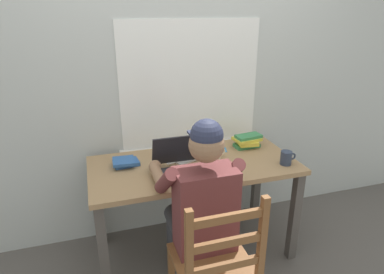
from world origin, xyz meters
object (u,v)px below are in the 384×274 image
(wooden_chair, at_px, (216,266))
(book_stack_side, at_px, (125,162))
(landscape_photo_print, at_px, (218,150))
(coffee_mug_dark, at_px, (286,158))
(coffee_mug_white, at_px, (215,153))
(desk, at_px, (194,176))
(book_stack_main, at_px, (247,141))
(laptop, at_px, (180,164))
(seated_person, at_px, (199,204))
(computer_mouse, at_px, (215,166))

(wooden_chair, distance_m, book_stack_side, 0.94)
(book_stack_side, xyz_separation_m, landscape_photo_print, (0.71, 0.06, -0.02))
(book_stack_side, bearing_deg, coffee_mug_dark, -16.21)
(wooden_chair, xyz_separation_m, book_stack_side, (-0.37, 0.81, 0.31))
(coffee_mug_dark, distance_m, book_stack_side, 1.12)
(coffee_mug_white, height_order, landscape_photo_print, coffee_mug_white)
(wooden_chair, relative_size, landscape_photo_print, 7.23)
(desk, height_order, book_stack_main, book_stack_main)
(laptop, height_order, coffee_mug_dark, laptop)
(coffee_mug_white, xyz_separation_m, landscape_photo_print, (0.08, 0.15, -0.05))
(wooden_chair, height_order, laptop, laptop)
(seated_person, distance_m, landscape_photo_print, 0.68)
(book_stack_main, xyz_separation_m, book_stack_side, (-0.95, -0.05, -0.03))
(wooden_chair, height_order, landscape_photo_print, wooden_chair)
(desk, bearing_deg, computer_mouse, -47.52)
(coffee_mug_white, distance_m, book_stack_side, 0.64)
(laptop, bearing_deg, book_stack_side, 149.10)
(desk, distance_m, book_stack_side, 0.49)
(seated_person, bearing_deg, book_stack_side, 124.96)
(computer_mouse, bearing_deg, landscape_photo_print, 64.55)
(seated_person, distance_m, laptop, 0.34)
(wooden_chair, relative_size, computer_mouse, 9.40)
(laptop, xyz_separation_m, landscape_photo_print, (0.38, 0.26, -0.05))
(seated_person, height_order, wooden_chair, seated_person)
(landscape_photo_print, bearing_deg, book_stack_main, 11.43)
(book_stack_main, distance_m, book_stack_side, 0.95)
(coffee_mug_dark, distance_m, book_stack_main, 0.38)
(laptop, height_order, book_stack_side, laptop)
(laptop, bearing_deg, seated_person, -84.80)
(desk, relative_size, book_stack_main, 6.46)
(computer_mouse, distance_m, book_stack_main, 0.47)
(book_stack_main, relative_size, landscape_photo_print, 1.72)
(computer_mouse, xyz_separation_m, landscape_photo_print, (0.14, 0.29, -0.02))
(seated_person, height_order, landscape_photo_print, seated_person)
(desk, xyz_separation_m, coffee_mug_dark, (0.61, -0.21, 0.15))
(desk, distance_m, landscape_photo_print, 0.32)
(book_stack_main, xyz_separation_m, landscape_photo_print, (-0.24, 0.01, -0.05))
(laptop, height_order, computer_mouse, laptop)
(coffee_mug_white, xyz_separation_m, book_stack_side, (-0.63, 0.09, -0.03))
(wooden_chair, relative_size, laptop, 2.85)
(coffee_mug_dark, height_order, book_stack_main, book_stack_main)
(desk, bearing_deg, book_stack_main, 17.63)
(laptop, relative_size, coffee_mug_dark, 2.84)
(laptop, xyz_separation_m, coffee_mug_dark, (0.74, -0.11, -0.00))
(wooden_chair, bearing_deg, seated_person, 90.00)
(desk, relative_size, laptop, 4.38)
(seated_person, bearing_deg, wooden_chair, -90.00)
(desk, height_order, coffee_mug_white, coffee_mug_white)
(desk, relative_size, computer_mouse, 14.45)
(computer_mouse, xyz_separation_m, coffee_mug_dark, (0.50, -0.08, 0.03))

